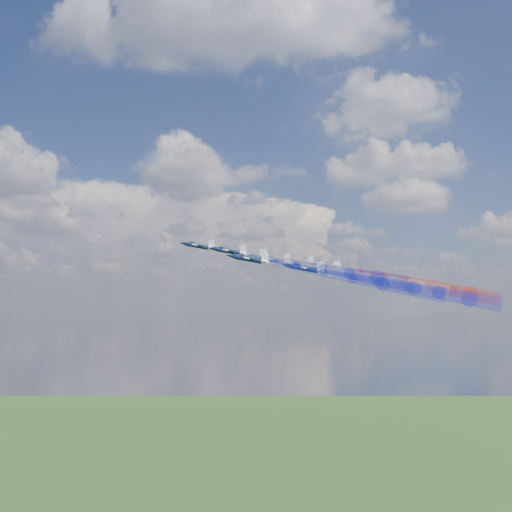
# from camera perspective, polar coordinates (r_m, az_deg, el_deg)

# --- Properties ---
(jet_lead) EXTENTS (15.27, 13.15, 6.26)m
(jet_lead) POSITION_cam_1_polar(r_m,az_deg,el_deg) (176.26, -5.82, 1.00)
(jet_lead) COLOR black
(trail_lead) EXTENTS (43.85, 14.73, 12.97)m
(trail_lead) POSITION_cam_1_polar(r_m,az_deg,el_deg) (166.17, 2.69, -0.53)
(trail_lead) COLOR white
(jet_inner_left) EXTENTS (15.27, 13.15, 6.26)m
(jet_inner_left) POSITION_cam_1_polar(r_m,az_deg,el_deg) (161.44, -2.77, 0.48)
(jet_inner_left) COLOR black
(trail_inner_left) EXTENTS (43.85, 14.73, 12.97)m
(trail_inner_left) POSITION_cam_1_polar(r_m,az_deg,el_deg) (152.99, 6.71, -1.22)
(trail_inner_left) COLOR #1820CF
(jet_inner_right) EXTENTS (15.27, 13.15, 6.26)m
(jet_inner_right) POSITION_cam_1_polar(r_m,az_deg,el_deg) (180.05, -0.64, 0.13)
(jet_inner_right) COLOR black
(trail_inner_right) EXTENTS (43.85, 14.73, 12.97)m
(trail_inner_right) POSITION_cam_1_polar(r_m,az_deg,el_deg) (172.39, 7.89, -1.40)
(trail_inner_right) COLOR red
(jet_outer_left) EXTENTS (15.27, 13.15, 6.26)m
(jet_outer_left) POSITION_cam_1_polar(r_m,az_deg,el_deg) (148.68, -0.72, -0.32)
(jet_outer_left) COLOR black
(trail_outer_left) EXTENTS (43.85, 14.73, 12.97)m
(trail_outer_left) POSITION_cam_1_polar(r_m,az_deg,el_deg) (141.45, 9.70, -2.21)
(trail_outer_left) COLOR #1820CF
(jet_center_third) EXTENTS (15.27, 13.15, 6.26)m
(jet_center_third) POSITION_cam_1_polar(r_m,az_deg,el_deg) (166.91, 1.68, -0.42)
(jet_center_third) COLOR black
(trail_center_third) EXTENTS (43.85, 14.73, 12.97)m
(trail_center_third) POSITION_cam_1_polar(r_m,az_deg,el_deg) (160.54, 10.98, -2.09)
(trail_center_third) COLOR white
(jet_outer_right) EXTENTS (15.27, 13.15, 6.26)m
(jet_outer_right) POSITION_cam_1_polar(r_m,az_deg,el_deg) (184.84, 4.16, -0.63)
(jet_outer_right) COLOR black
(trail_outer_right) EXTENTS (43.85, 14.73, 12.97)m
(trail_outer_right) POSITION_cam_1_polar(r_m,az_deg,el_deg) (179.44, 12.59, -2.12)
(trail_outer_right) COLOR red
(jet_rear_left) EXTENTS (15.27, 13.15, 6.26)m
(jet_rear_left) POSITION_cam_1_polar(r_m,az_deg,el_deg) (154.05, 4.89, -1.25)
(jet_rear_left) COLOR black
(trail_rear_left) EXTENTS (43.85, 14.73, 12.97)m
(trail_rear_left) POSITION_cam_1_polar(r_m,az_deg,el_deg) (149.46, 15.06, -3.06)
(trail_rear_left) COLOR #1820CF
(jet_rear_right) EXTENTS (15.27, 13.15, 6.26)m
(jet_rear_right) POSITION_cam_1_polar(r_m,az_deg,el_deg) (173.04, 6.74, -1.12)
(jet_rear_right) COLOR black
(trail_rear_right) EXTENTS (43.85, 14.73, 12.97)m
(trail_rear_right) POSITION_cam_1_polar(r_m,az_deg,el_deg) (169.04, 15.80, -2.71)
(trail_rear_right) COLOR red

